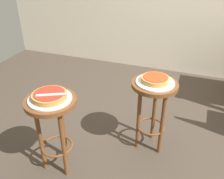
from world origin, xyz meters
TOP-DOWN VIEW (x-y plane):
  - ground_plane at (0.00, 0.00)m, footprint 6.00×6.00m
  - stool_foreground at (-0.85, -0.75)m, footprint 0.40×0.40m
  - serving_plate_foreground at (-0.85, -0.75)m, footprint 0.33×0.33m
  - pizza_foreground at (-0.85, -0.75)m, footprint 0.26×0.26m
  - stool_middle at (-0.15, -0.22)m, footprint 0.40×0.40m
  - serving_plate_middle at (-0.15, -0.22)m, footprint 0.33×0.33m
  - pizza_middle at (-0.15, -0.22)m, footprint 0.24×0.24m
  - pizza_server_knife at (-0.82, -0.77)m, footprint 0.21×0.12m

SIDE VIEW (x-z plane):
  - ground_plane at x=0.00m, z-range 0.00..0.00m
  - stool_foreground at x=-0.85m, z-range 0.17..0.88m
  - stool_middle at x=-0.15m, z-range 0.17..0.88m
  - serving_plate_foreground at x=-0.85m, z-range 0.70..0.72m
  - serving_plate_middle at x=-0.15m, z-range 0.70..0.72m
  - pizza_foreground at x=-0.85m, z-range 0.71..0.76m
  - pizza_middle at x=-0.15m, z-range 0.71..0.76m
  - pizza_server_knife at x=-0.82m, z-range 0.76..0.77m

